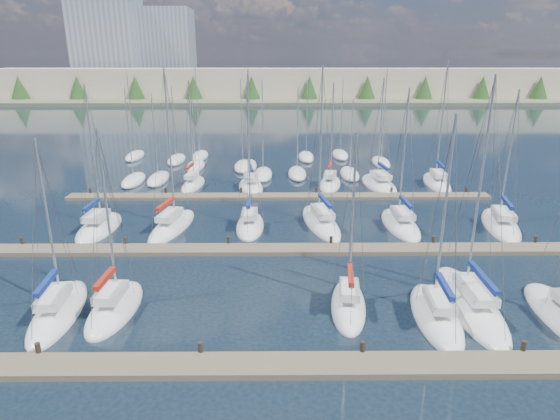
{
  "coord_description": "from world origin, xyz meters",
  "views": [
    {
      "loc": [
        -0.22,
        -16.82,
        14.29
      ],
      "look_at": [
        0.0,
        14.0,
        4.0
      ],
      "focal_mm": 30.0,
      "sensor_mm": 36.0,
      "label": 1
    }
  ],
  "objects_px": {
    "sailboat_o": "(251,186)",
    "sailboat_q": "(379,184)",
    "sailboat_d": "(348,305)",
    "sailboat_e": "(436,315)",
    "sailboat_n": "(193,185)",
    "sailboat_r": "(437,183)",
    "sailboat_j": "(250,225)",
    "sailboat_c": "(115,308)",
    "sailboat_m": "(501,225)",
    "sailboat_h": "(99,227)",
    "sailboat_b": "(59,312)",
    "sailboat_p": "(330,184)",
    "sailboat_f": "(470,303)",
    "sailboat_i": "(172,226)",
    "sailboat_k": "(321,222)",
    "sailboat_l": "(400,224)"
  },
  "relations": [
    {
      "from": "sailboat_i",
      "to": "sailboat_d",
      "type": "bearing_deg",
      "value": -35.49
    },
    {
      "from": "sailboat_i",
      "to": "sailboat_j",
      "type": "bearing_deg",
      "value": 10.88
    },
    {
      "from": "sailboat_n",
      "to": "sailboat_o",
      "type": "relative_size",
      "value": 0.91
    },
    {
      "from": "sailboat_k",
      "to": "sailboat_f",
      "type": "height_order",
      "value": "sailboat_k"
    },
    {
      "from": "sailboat_d",
      "to": "sailboat_l",
      "type": "relative_size",
      "value": 0.89
    },
    {
      "from": "sailboat_r",
      "to": "sailboat_m",
      "type": "relative_size",
      "value": 1.17
    },
    {
      "from": "sailboat_d",
      "to": "sailboat_p",
      "type": "relative_size",
      "value": 0.91
    },
    {
      "from": "sailboat_f",
      "to": "sailboat_h",
      "type": "xyz_separation_m",
      "value": [
        -26.76,
        13.05,
        0.0
      ]
    },
    {
      "from": "sailboat_c",
      "to": "sailboat_q",
      "type": "bearing_deg",
      "value": 54.74
    },
    {
      "from": "sailboat_k",
      "to": "sailboat_p",
      "type": "distance_m",
      "value": 13.05
    },
    {
      "from": "sailboat_n",
      "to": "sailboat_o",
      "type": "bearing_deg",
      "value": -0.71
    },
    {
      "from": "sailboat_b",
      "to": "sailboat_p",
      "type": "bearing_deg",
      "value": 50.32
    },
    {
      "from": "sailboat_h",
      "to": "sailboat_b",
      "type": "relative_size",
      "value": 1.17
    },
    {
      "from": "sailboat_r",
      "to": "sailboat_o",
      "type": "height_order",
      "value": "sailboat_r"
    },
    {
      "from": "sailboat_j",
      "to": "sailboat_c",
      "type": "height_order",
      "value": "sailboat_j"
    },
    {
      "from": "sailboat_h",
      "to": "sailboat_i",
      "type": "bearing_deg",
      "value": 3.71
    },
    {
      "from": "sailboat_p",
      "to": "sailboat_l",
      "type": "bearing_deg",
      "value": -60.2
    },
    {
      "from": "sailboat_d",
      "to": "sailboat_c",
      "type": "distance_m",
      "value": 13.73
    },
    {
      "from": "sailboat_r",
      "to": "sailboat_j",
      "type": "xyz_separation_m",
      "value": [
        -20.87,
        -14.09,
        -0.0
      ]
    },
    {
      "from": "sailboat_d",
      "to": "sailboat_o",
      "type": "distance_m",
      "value": 27.08
    },
    {
      "from": "sailboat_j",
      "to": "sailboat_l",
      "type": "distance_m",
      "value": 13.13
    },
    {
      "from": "sailboat_i",
      "to": "sailboat_b",
      "type": "xyz_separation_m",
      "value": [
        -3.58,
        -14.12,
        -0.02
      ]
    },
    {
      "from": "sailboat_f",
      "to": "sailboat_b",
      "type": "bearing_deg",
      "value": -176.1
    },
    {
      "from": "sailboat_q",
      "to": "sailboat_r",
      "type": "bearing_deg",
      "value": -0.37
    },
    {
      "from": "sailboat_d",
      "to": "sailboat_e",
      "type": "height_order",
      "value": "sailboat_e"
    },
    {
      "from": "sailboat_f",
      "to": "sailboat_d",
      "type": "bearing_deg",
      "value": -176.88
    },
    {
      "from": "sailboat_n",
      "to": "sailboat_o",
      "type": "xyz_separation_m",
      "value": [
        6.62,
        -0.83,
        -0.01
      ]
    },
    {
      "from": "sailboat_f",
      "to": "sailboat_b",
      "type": "xyz_separation_m",
      "value": [
        -24.14,
        -0.8,
        -0.0
      ]
    },
    {
      "from": "sailboat_q",
      "to": "sailboat_m",
      "type": "xyz_separation_m",
      "value": [
        7.83,
        -13.43,
        0.0
      ]
    },
    {
      "from": "sailboat_n",
      "to": "sailboat_d",
      "type": "bearing_deg",
      "value": -56.46
    },
    {
      "from": "sailboat_i",
      "to": "sailboat_k",
      "type": "bearing_deg",
      "value": 13.77
    },
    {
      "from": "sailboat_j",
      "to": "sailboat_q",
      "type": "xyz_separation_m",
      "value": [
        14.04,
        13.5,
        -0.02
      ]
    },
    {
      "from": "sailboat_r",
      "to": "sailboat_p",
      "type": "distance_m",
      "value": 12.44
    },
    {
      "from": "sailboat_k",
      "to": "sailboat_n",
      "type": "relative_size",
      "value": 1.15
    },
    {
      "from": "sailboat_q",
      "to": "sailboat_e",
      "type": "bearing_deg",
      "value": -100.75
    },
    {
      "from": "sailboat_d",
      "to": "sailboat_o",
      "type": "xyz_separation_m",
      "value": [
        -7.16,
        26.12,
        0.0
      ]
    },
    {
      "from": "sailboat_m",
      "to": "sailboat_j",
      "type": "bearing_deg",
      "value": -166.75
    },
    {
      "from": "sailboat_n",
      "to": "sailboat_p",
      "type": "xyz_separation_m",
      "value": [
        15.64,
        0.25,
        -0.01
      ]
    },
    {
      "from": "sailboat_j",
      "to": "sailboat_i",
      "type": "height_order",
      "value": "sailboat_i"
    },
    {
      "from": "sailboat_r",
      "to": "sailboat_p",
      "type": "xyz_separation_m",
      "value": [
        -12.44,
        -0.47,
        0.0
      ]
    },
    {
      "from": "sailboat_f",
      "to": "sailboat_c",
      "type": "relative_size",
      "value": 1.24
    },
    {
      "from": "sailboat_c",
      "to": "sailboat_d",
      "type": "bearing_deg",
      "value": 3.66
    },
    {
      "from": "sailboat_l",
      "to": "sailboat_o",
      "type": "distance_m",
      "value": 18.44
    },
    {
      "from": "sailboat_o",
      "to": "sailboat_b",
      "type": "bearing_deg",
      "value": -117.73
    },
    {
      "from": "sailboat_i",
      "to": "sailboat_n",
      "type": "bearing_deg",
      "value": 101.96
    },
    {
      "from": "sailboat_k",
      "to": "sailboat_d",
      "type": "relative_size",
      "value": 1.29
    },
    {
      "from": "sailboat_o",
      "to": "sailboat_q",
      "type": "bearing_deg",
      "value": -4.06
    },
    {
      "from": "sailboat_k",
      "to": "sailboat_o",
      "type": "bearing_deg",
      "value": 110.88
    },
    {
      "from": "sailboat_r",
      "to": "sailboat_i",
      "type": "xyz_separation_m",
      "value": [
        -27.59,
        -14.21,
        0.01
      ]
    },
    {
      "from": "sailboat_d",
      "to": "sailboat_o",
      "type": "bearing_deg",
      "value": 112.03
    }
  ]
}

